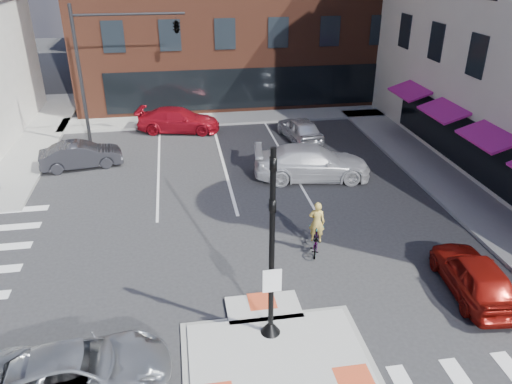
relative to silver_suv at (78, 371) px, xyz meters
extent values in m
plane|color=#28282B|center=(5.36, 0.85, -0.67)|extent=(120.00, 120.00, 0.00)
cube|color=gray|center=(5.36, 0.35, -0.64)|extent=(5.40, 3.60, 0.06)
cube|color=#A8A8A3|center=(5.36, 0.35, -0.61)|extent=(5.00, 3.20, 0.12)
cube|color=#A8A8A3|center=(5.36, 2.45, -0.61)|extent=(2.40, 1.40, 0.12)
cube|color=#DB4B26|center=(7.26, -0.85, -0.55)|extent=(1.00, 0.80, 0.01)
cube|color=#DB4B26|center=(5.36, 2.75, -0.55)|extent=(0.90, 0.90, 0.01)
cube|color=gray|center=(-5.64, 20.85, -0.60)|extent=(3.00, 20.00, 0.15)
cube|color=gray|center=(16.16, 10.85, -0.60)|extent=(3.00, 24.00, 0.15)
cube|color=gray|center=(8.36, 22.85, -0.60)|extent=(26.00, 3.00, 0.15)
cube|color=black|center=(8.36, 23.85, 1.13)|extent=(20.00, 0.12, 2.80)
cube|color=black|center=(17.36, 10.85, 1.03)|extent=(0.12, 16.00, 2.60)
cube|color=#C0198D|center=(16.66, 10.85, 2.38)|extent=(1.46, 3.00, 0.58)
cube|color=#C0198D|center=(16.66, 16.85, 2.38)|extent=(1.46, 3.00, 0.58)
cube|color=slate|center=(1.36, 52.85, 4.33)|extent=(10.00, 12.00, 10.00)
cone|color=black|center=(5.36, 1.25, -0.33)|extent=(0.60, 0.60, 0.45)
cylinder|color=black|center=(5.36, 1.25, 2.53)|extent=(0.16, 0.16, 5.80)
cube|color=white|center=(5.36, 1.13, 1.43)|extent=(0.55, 0.04, 0.75)
imported|color=black|center=(5.36, 1.25, 4.63)|extent=(0.18, 0.22, 1.10)
imported|color=black|center=(5.36, 1.25, 3.43)|extent=(0.18, 0.22, 1.10)
cylinder|color=black|center=(-2.14, 18.85, 3.33)|extent=(0.20, 0.20, 8.00)
cylinder|color=black|center=(0.86, 18.85, 6.73)|extent=(6.00, 0.14, 0.14)
imported|color=black|center=(3.36, 18.85, 6.13)|extent=(0.48, 2.24, 0.90)
imported|color=#A6A9AD|center=(0.00, 0.00, 0.00)|extent=(5.03, 2.64, 1.35)
imported|color=maroon|center=(12.52, 2.16, 0.05)|extent=(2.14, 4.41, 1.45)
imported|color=white|center=(9.62, 12.27, 0.18)|extent=(6.12, 3.13, 1.70)
imported|color=#2A2A30|center=(-2.15, 15.65, 0.02)|extent=(4.41, 2.17, 1.39)
imported|color=silver|center=(10.36, 17.85, 0.05)|extent=(2.31, 4.45, 1.45)
imported|color=maroon|center=(3.12, 20.70, 0.08)|extent=(5.50, 3.13, 1.50)
imported|color=#3F3F44|center=(7.97, 5.61, -0.24)|extent=(1.06, 1.75, 0.87)
imported|color=gold|center=(7.97, 5.61, 0.60)|extent=(0.70, 0.57, 1.66)
camera|label=1|loc=(3.02, -10.25, 9.93)|focal=35.00mm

